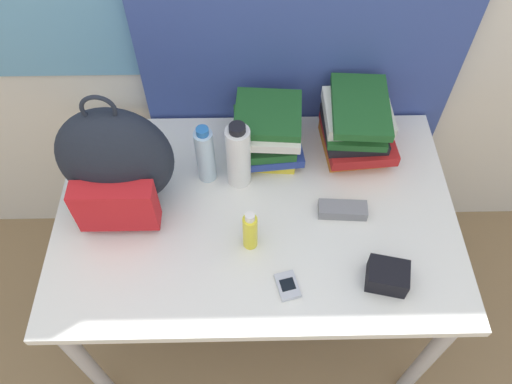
# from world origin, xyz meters

# --- Properties ---
(desk) EXTENTS (1.25, 0.81, 0.74)m
(desk) POSITION_xyz_m (0.00, 0.41, 0.65)
(desk) COLOR silver
(desk) RESTS_ON ground_plane
(backpack) EXTENTS (0.34, 0.25, 0.43)m
(backpack) POSITION_xyz_m (-0.41, 0.46, 0.92)
(backpack) COLOR #1E232D
(backpack) RESTS_ON desk
(book_stack_left) EXTENTS (0.23, 0.27, 0.19)m
(book_stack_left) POSITION_xyz_m (0.04, 0.66, 0.84)
(book_stack_left) COLOR yellow
(book_stack_left) RESTS_ON desk
(book_stack_center) EXTENTS (0.24, 0.28, 0.21)m
(book_stack_center) POSITION_xyz_m (0.33, 0.66, 0.85)
(book_stack_center) COLOR orange
(book_stack_center) RESTS_ON desk
(water_bottle) EXTENTS (0.06, 0.06, 0.23)m
(water_bottle) POSITION_xyz_m (-0.16, 0.55, 0.85)
(water_bottle) COLOR silver
(water_bottle) RESTS_ON desk
(sports_bottle) EXTENTS (0.08, 0.08, 0.25)m
(sports_bottle) POSITION_xyz_m (-0.05, 0.53, 0.86)
(sports_bottle) COLOR white
(sports_bottle) RESTS_ON desk
(sunscreen_bottle) EXTENTS (0.04, 0.04, 0.16)m
(sunscreen_bottle) POSITION_xyz_m (-0.02, 0.29, 0.81)
(sunscreen_bottle) COLOR yellow
(sunscreen_bottle) RESTS_ON desk
(cell_phone) EXTENTS (0.08, 0.09, 0.02)m
(cell_phone) POSITION_xyz_m (0.08, 0.14, 0.75)
(cell_phone) COLOR #B7BCC6
(cell_phone) RESTS_ON desk
(sunglasses_case) EXTENTS (0.15, 0.07, 0.04)m
(sunglasses_case) POSITION_xyz_m (0.27, 0.39, 0.76)
(sunglasses_case) COLOR gray
(sunglasses_case) RESTS_ON desk
(camera_pouch) EXTENTS (0.13, 0.11, 0.07)m
(camera_pouch) POSITION_xyz_m (0.36, 0.16, 0.77)
(camera_pouch) COLOR black
(camera_pouch) RESTS_ON desk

